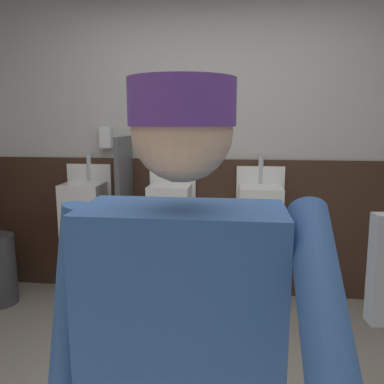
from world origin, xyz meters
name	(u,v)px	position (x,y,z in m)	size (l,w,h in m)	color
wall_back	(212,141)	(0.00, 1.78, 1.35)	(4.71, 0.12, 2.70)	#B2B2AD
wainscot_band_back	(211,227)	(0.00, 1.71, 0.60)	(4.11, 0.03, 1.20)	#382319
urinal_left	(86,208)	(-1.08, 1.56, 0.78)	(0.40, 0.34, 1.24)	white
urinal_middle	(171,210)	(-0.33, 1.56, 0.78)	(0.40, 0.34, 1.24)	white
urinal_right	(260,213)	(0.42, 1.56, 0.78)	(0.40, 0.34, 1.24)	white
privacy_divider_panel	(125,191)	(-0.71, 1.49, 0.95)	(0.04, 0.40, 0.90)	#4C4C51
person	(182,348)	(0.10, -0.74, 0.96)	(0.70, 0.60, 1.62)	#2D3342
soap_dispenser	(106,138)	(-0.92, 1.68, 1.38)	(0.10, 0.07, 0.18)	silver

